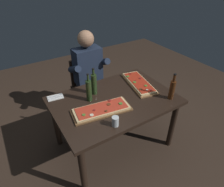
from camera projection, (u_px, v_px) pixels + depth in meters
name	position (u px, v px, depth m)	size (l,w,h in m)	color
ground_plane	(114.00, 143.00, 2.68)	(6.40, 6.40, 0.00)	#38281E
dining_table	(114.00, 106.00, 2.32)	(1.40, 0.96, 0.74)	black
pizza_rectangular_front	(102.00, 109.00, 2.08)	(0.66, 0.34, 0.05)	brown
pizza_rectangular_left	(139.00, 83.00, 2.53)	(0.37, 0.64, 0.05)	brown
wine_bottle_dark	(94.00, 84.00, 2.29)	(0.07, 0.07, 0.33)	#233819
oil_bottle_amber	(89.00, 90.00, 2.17)	(0.06, 0.06, 0.34)	#233819
vinegar_bottle_green	(172.00, 89.00, 2.21)	(0.06, 0.06, 0.32)	#47230F
tumbler_near_camera	(115.00, 122.00, 1.88)	(0.07, 0.07, 0.10)	silver
napkin_cutlery_set	(55.00, 97.00, 2.29)	(0.19, 0.13, 0.01)	white
diner_chair	(87.00, 84.00, 3.03)	(0.44, 0.44, 0.87)	black
seated_diner	(90.00, 73.00, 2.80)	(0.53, 0.41, 1.33)	#23232D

